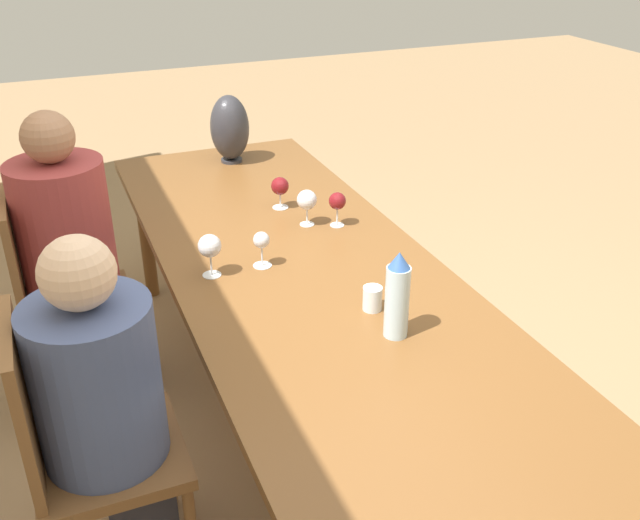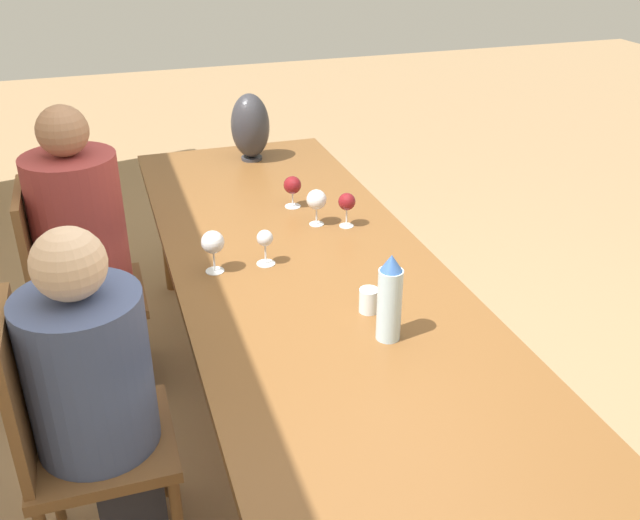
# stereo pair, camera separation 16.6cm
# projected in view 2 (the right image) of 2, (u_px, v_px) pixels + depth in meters

# --- Properties ---
(ground_plane) EXTENTS (14.00, 14.00, 0.00)m
(ground_plane) POSITION_uv_depth(u_px,v_px,m) (320.00, 449.00, 2.84)
(ground_plane) COLOR #937551
(dining_table) EXTENTS (3.18, 0.97, 0.75)m
(dining_table) POSITION_uv_depth(u_px,v_px,m) (320.00, 299.00, 2.52)
(dining_table) COLOR brown
(dining_table) RESTS_ON ground_plane
(water_bottle) EXTENTS (0.08, 0.08, 0.29)m
(water_bottle) POSITION_uv_depth(u_px,v_px,m) (390.00, 299.00, 2.13)
(water_bottle) COLOR silver
(water_bottle) RESTS_ON dining_table
(water_tumbler) EXTENTS (0.06, 0.06, 0.08)m
(water_tumbler) POSITION_uv_depth(u_px,v_px,m) (369.00, 300.00, 2.32)
(water_tumbler) COLOR silver
(water_tumbler) RESTS_ON dining_table
(vase) EXTENTS (0.19, 0.19, 0.34)m
(vase) POSITION_uv_depth(u_px,v_px,m) (250.00, 126.00, 3.57)
(vase) COLOR #2D2D33
(vase) RESTS_ON dining_table
(wine_glass_0) EXTENTS (0.07, 0.07, 0.14)m
(wine_glass_0) POSITION_uv_depth(u_px,v_px,m) (265.00, 240.00, 2.59)
(wine_glass_0) COLOR silver
(wine_glass_0) RESTS_ON dining_table
(wine_glass_1) EXTENTS (0.08, 0.08, 0.14)m
(wine_glass_1) POSITION_uv_depth(u_px,v_px,m) (292.00, 186.00, 3.06)
(wine_glass_1) COLOR silver
(wine_glass_1) RESTS_ON dining_table
(wine_glass_2) EXTENTS (0.08, 0.08, 0.15)m
(wine_glass_2) POSITION_uv_depth(u_px,v_px,m) (317.00, 200.00, 2.89)
(wine_glass_2) COLOR silver
(wine_glass_2) RESTS_ON dining_table
(wine_glass_3) EXTENTS (0.07, 0.07, 0.14)m
(wine_glass_3) POSITION_uv_depth(u_px,v_px,m) (347.00, 202.00, 2.88)
(wine_glass_3) COLOR silver
(wine_glass_3) RESTS_ON dining_table
(wine_glass_6) EXTENTS (0.08, 0.08, 0.16)m
(wine_glass_6) POSITION_uv_depth(u_px,v_px,m) (213.00, 243.00, 2.53)
(wine_glass_6) COLOR silver
(wine_glass_6) RESTS_ON dining_table
(chair_near) EXTENTS (0.44, 0.44, 0.96)m
(chair_near) POSITION_uv_depth(u_px,v_px,m) (74.00, 434.00, 2.16)
(chair_near) COLOR brown
(chair_near) RESTS_ON ground_plane
(chair_far) EXTENTS (0.44, 0.44, 0.96)m
(chair_far) POSITION_uv_depth(u_px,v_px,m) (71.00, 287.00, 2.95)
(chair_far) COLOR brown
(chair_far) RESTS_ON ground_plane
(person_near) EXTENTS (0.37, 0.37, 1.19)m
(person_near) POSITION_uv_depth(u_px,v_px,m) (99.00, 397.00, 2.13)
(person_near) COLOR #2D2D38
(person_near) RESTS_ON ground_plane
(person_far) EXTENTS (0.37, 0.37, 1.28)m
(person_far) POSITION_uv_depth(u_px,v_px,m) (86.00, 249.00, 2.90)
(person_far) COLOR #2D2D38
(person_far) RESTS_ON ground_plane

